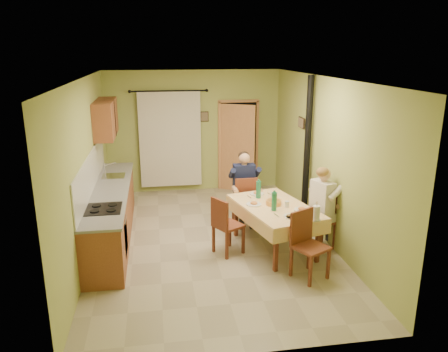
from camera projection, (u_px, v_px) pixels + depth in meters
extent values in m
cube|color=tan|center=(211.00, 241.00, 7.66)|extent=(4.00, 6.00, 0.01)
cube|color=#A5B25B|center=(194.00, 132.00, 10.11)|extent=(4.00, 0.04, 2.80)
cube|color=#A5B25B|center=(248.00, 238.00, 4.43)|extent=(4.00, 0.04, 2.80)
cube|color=#A5B25B|center=(86.00, 169.00, 6.97)|extent=(0.04, 6.00, 2.80)
cube|color=#A5B25B|center=(324.00, 159.00, 7.57)|extent=(0.04, 6.00, 2.80)
cube|color=white|center=(209.00, 78.00, 6.88)|extent=(4.00, 6.00, 0.04)
cube|color=brown|center=(112.00, 215.00, 7.66)|extent=(0.60, 3.60, 0.88)
cube|color=gray|center=(110.00, 190.00, 7.53)|extent=(0.64, 3.64, 0.04)
cube|color=white|center=(91.00, 172.00, 7.40)|extent=(0.02, 3.60, 0.66)
cube|color=silver|center=(114.00, 176.00, 8.29)|extent=(0.42, 0.42, 0.03)
cube|color=black|center=(104.00, 209.00, 6.58)|extent=(0.52, 0.56, 0.02)
cube|color=black|center=(126.00, 236.00, 6.75)|extent=(0.01, 0.55, 0.55)
cube|color=brown|center=(106.00, 118.00, 8.45)|extent=(0.35, 1.40, 0.70)
cylinder|color=black|center=(169.00, 91.00, 9.65)|extent=(1.70, 0.04, 0.04)
cube|color=silver|center=(170.00, 140.00, 9.98)|extent=(1.40, 0.06, 2.20)
cube|color=black|center=(238.00, 146.00, 10.36)|extent=(0.84, 0.03, 2.06)
cube|color=tan|center=(220.00, 147.00, 10.28)|extent=(0.06, 0.06, 2.12)
cube|color=tan|center=(257.00, 145.00, 10.42)|extent=(0.06, 0.06, 2.12)
cube|color=tan|center=(239.00, 101.00, 10.05)|extent=(0.96, 0.06, 0.06)
cube|color=tan|center=(238.00, 148.00, 10.15)|extent=(0.74, 0.44, 2.04)
cube|color=#EDBF7B|center=(275.00, 207.00, 7.19)|extent=(1.39, 1.88, 0.04)
cube|color=#EDBF7B|center=(303.00, 232.00, 6.48)|extent=(0.98, 0.26, 0.22)
cube|color=#EDBF7B|center=(252.00, 198.00, 7.97)|extent=(0.98, 0.26, 0.22)
cube|color=#EDBF7B|center=(247.00, 217.00, 7.03)|extent=(0.43, 1.64, 0.22)
cube|color=#EDBF7B|center=(301.00, 209.00, 7.41)|extent=(0.43, 1.64, 0.22)
cylinder|color=white|center=(257.00, 194.00, 7.75)|extent=(0.25, 0.25, 0.02)
ellipsoid|color=#CC7233|center=(257.00, 193.00, 7.74)|extent=(0.12, 0.12, 0.05)
cylinder|color=white|center=(294.00, 217.00, 6.67)|extent=(0.25, 0.25, 0.02)
ellipsoid|color=#CC7233|center=(294.00, 216.00, 6.67)|extent=(0.12, 0.12, 0.05)
cylinder|color=white|center=(302.00, 210.00, 6.98)|extent=(0.25, 0.25, 0.02)
ellipsoid|color=#CC7233|center=(302.00, 209.00, 6.97)|extent=(0.12, 0.12, 0.05)
cylinder|color=white|center=(254.00, 204.00, 7.22)|extent=(0.25, 0.25, 0.02)
ellipsoid|color=#CC7233|center=(254.00, 203.00, 7.22)|extent=(0.12, 0.12, 0.05)
cylinder|color=gold|center=(274.00, 202.00, 7.22)|extent=(0.26, 0.26, 0.08)
cylinder|color=white|center=(293.00, 216.00, 6.70)|extent=(0.28, 0.28, 0.02)
cube|color=tan|center=(294.00, 216.00, 6.67)|extent=(0.07, 0.05, 0.03)
cube|color=tan|center=(290.00, 216.00, 6.67)|extent=(0.06, 0.04, 0.03)
cube|color=tan|center=(293.00, 215.00, 6.70)|extent=(0.07, 0.07, 0.03)
cube|color=tan|center=(292.00, 214.00, 6.75)|extent=(0.05, 0.07, 0.03)
cube|color=tan|center=(289.00, 215.00, 6.69)|extent=(0.07, 0.07, 0.03)
cube|color=tan|center=(291.00, 215.00, 6.70)|extent=(0.06, 0.07, 0.03)
cube|color=tan|center=(295.00, 215.00, 6.70)|extent=(0.07, 0.07, 0.03)
cylinder|color=silver|center=(287.00, 204.00, 7.11)|extent=(0.07, 0.07, 0.10)
cylinder|color=silver|center=(273.00, 195.00, 7.55)|extent=(0.07, 0.07, 0.10)
cylinder|color=white|center=(316.00, 213.00, 6.54)|extent=(0.11, 0.11, 0.22)
cylinder|color=silver|center=(316.00, 211.00, 6.53)|extent=(0.02, 0.02, 0.30)
cube|color=brown|center=(244.00, 200.00, 8.27)|extent=(0.41, 0.41, 0.04)
cube|color=brown|center=(246.00, 191.00, 8.02)|extent=(0.41, 0.04, 0.47)
cube|color=brown|center=(311.00, 247.00, 6.31)|extent=(0.59, 0.59, 0.04)
cube|color=brown|center=(301.00, 226.00, 6.39)|extent=(0.41, 0.24, 0.50)
cube|color=brown|center=(322.00, 221.00, 7.28)|extent=(0.47, 0.47, 0.04)
cube|color=brown|center=(331.00, 206.00, 7.29)|extent=(0.16, 0.36, 0.42)
cube|color=brown|center=(228.00, 225.00, 7.10)|extent=(0.56, 0.56, 0.04)
cube|color=brown|center=(219.00, 214.00, 6.92)|extent=(0.24, 0.37, 0.47)
cube|color=#141938|center=(245.00, 198.00, 8.15)|extent=(0.36, 0.40, 0.16)
cube|color=#141938|center=(244.00, 178.00, 8.18)|extent=(0.40, 0.22, 0.54)
sphere|color=tan|center=(244.00, 158.00, 8.06)|extent=(0.21, 0.21, 0.21)
ellipsoid|color=black|center=(244.00, 156.00, 8.09)|extent=(0.21, 0.21, 0.16)
cube|color=silver|center=(327.00, 216.00, 7.30)|extent=(0.50, 0.47, 0.16)
cube|color=silver|center=(322.00, 197.00, 7.15)|extent=(0.34, 0.45, 0.54)
sphere|color=tan|center=(324.00, 174.00, 7.04)|extent=(0.21, 0.21, 0.21)
ellipsoid|color=olive|center=(323.00, 172.00, 7.01)|extent=(0.21, 0.21, 0.16)
cylinder|color=black|center=(307.00, 152.00, 8.13)|extent=(0.12, 0.12, 2.80)
cylinder|color=black|center=(304.00, 215.00, 8.47)|extent=(0.24, 0.24, 0.30)
cube|color=black|center=(204.00, 117.00, 10.03)|extent=(0.19, 0.03, 0.23)
cube|color=brown|center=(301.00, 123.00, 8.58)|extent=(0.03, 0.31, 0.21)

